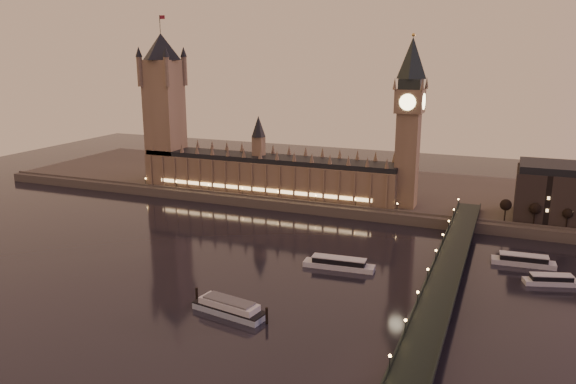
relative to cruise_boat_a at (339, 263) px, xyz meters
The scene contains 13 objects.
ground 47.09m from the cruise_boat_a, 153.91° to the right, with size 700.00×700.00×0.00m, color black.
far_embankment 144.83m from the cruise_boat_a, 94.85° to the left, with size 560.00×130.00×6.00m, color #423D35.
palace_of_westminster 131.22m from the cruise_boat_a, 129.39° to the left, with size 180.00×26.62×52.00m.
victoria_tower 201.01m from the cruise_boat_a, 148.27° to the left, with size 31.68×31.68×118.00m.
big_ben 118.28m from the cruise_boat_a, 83.32° to the left, with size 17.68×17.68×104.00m.
westminster_bridge 53.62m from the cruise_boat_a, 22.73° to the right, with size 13.20×260.00×15.30m.
bare_tree_0 114.49m from the cruise_boat_a, 50.89° to the left, with size 5.82×5.82×11.84m.
bare_tree_1 124.85m from the cruise_boat_a, 45.31° to the left, with size 5.82×5.82×11.84m.
bare_tree_2 136.21m from the cruise_boat_a, 40.63° to the left, with size 5.82×5.82×11.84m.
cruise_boat_a is the anchor object (origin of this frame).
cruise_boat_b 89.07m from the cruise_boat_a, 24.77° to the left, with size 29.38×9.20×5.35m.
cruise_boat_c 93.83m from the cruise_boat_a, 10.52° to the left, with size 24.11×12.85×4.66m.
moored_barge 66.91m from the cruise_boat_a, 112.54° to the right, with size 34.95×13.70×6.50m.
Camera 1 is at (113.72, -218.79, 99.70)m, focal length 35.00 mm.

